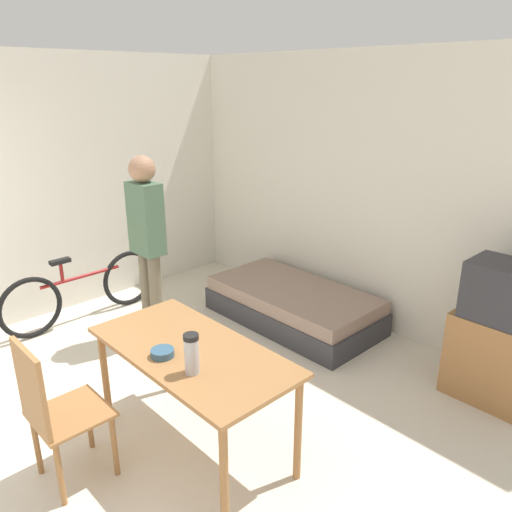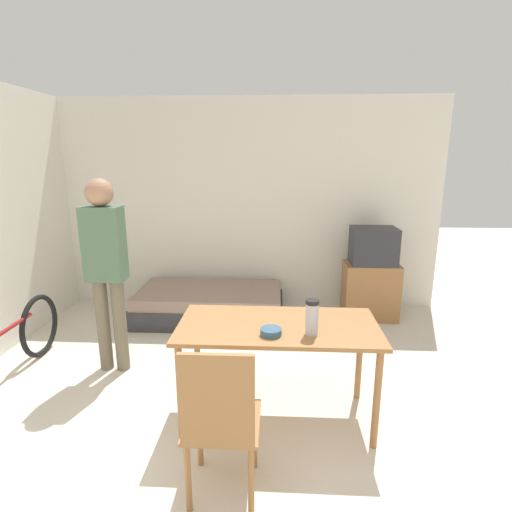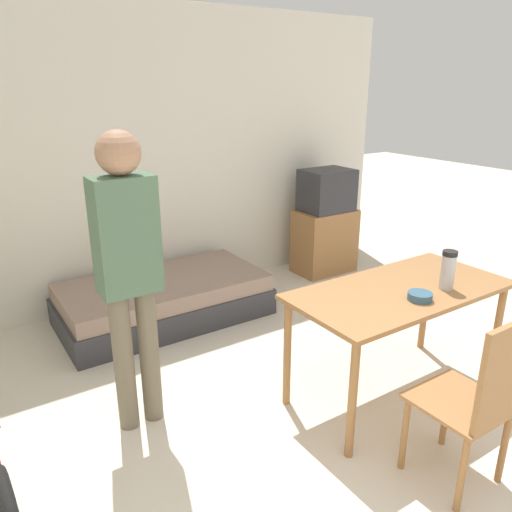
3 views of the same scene
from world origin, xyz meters
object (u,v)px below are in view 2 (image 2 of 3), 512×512
Objects in this scene: daybed at (210,304)px; person_standing at (106,261)px; wooden_chair at (220,418)px; dining_table at (278,335)px; thermos_flask at (312,315)px; mate_bowl at (271,332)px; bicycle at (4,350)px; tv at (371,276)px.

person_standing is (-0.71, -1.26, 0.87)m from daybed.
dining_table is at bearing 68.49° from wooden_chair.
dining_table is at bearing 145.06° from thermos_flask.
wooden_chair is 3.96× the size of thermos_flask.
wooden_chair is 0.72m from mate_bowl.
thermos_flask is at bearing 49.71° from wooden_chair.
thermos_flask is (2.61, -0.49, 0.59)m from bicycle.
tv is 3.08m from person_standing.
dining_table is 0.88m from wooden_chair.
daybed is 2.44m from thermos_flask.
bicycle is at bearing 169.42° from thermos_flask.
thermos_flask is (-0.92, -2.21, 0.37)m from tv.
dining_table is 1.46× the size of wooden_chair.
bicycle is at bearing 172.19° from dining_table.
person_standing is at bearing 155.50° from thermos_flask.
person_standing is (-1.23, 1.46, 0.50)m from wooden_chair.
dining_table reaches higher than daybed.
daybed is 1.69m from person_standing.
wooden_chair is (-0.32, -0.81, -0.13)m from dining_table.
daybed is 2.21m from bicycle.
tv is 0.66× the size of bicycle.
wooden_chair is (0.52, -2.71, 0.37)m from daybed.
dining_table is 9.97× the size of mate_bowl.
mate_bowl reaches higher than bicycle.
tv is 4.51× the size of thermos_flask.
person_standing is 7.06× the size of thermos_flask.
person_standing is (-1.55, 0.65, 0.37)m from dining_table.
person_standing reaches higher than thermos_flask.
dining_table is (-1.15, -2.05, 0.14)m from tv.
bicycle is 2.72m from thermos_flask.
daybed is at bearing 117.37° from thermos_flask.
mate_bowl is at bearing -118.15° from tv.
wooden_chair is at bearing -117.15° from tv.
thermos_flask is (1.07, -2.07, 0.73)m from daybed.
bicycle is 6.81× the size of thermos_flask.
thermos_flask is at bearing -62.63° from daybed.
bicycle is (-1.54, -1.58, 0.14)m from daybed.
mate_bowl is (0.79, -2.09, 0.61)m from daybed.
mate_bowl is (1.50, -0.83, -0.26)m from person_standing.
bicycle is 2.43m from mate_bowl.
tv is (1.99, 0.15, 0.36)m from daybed.
thermos_flask is at bearing -34.94° from dining_table.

